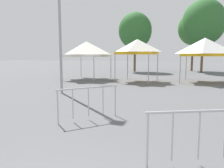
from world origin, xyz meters
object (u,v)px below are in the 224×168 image
at_px(canopy_tent_center, 87,49).
at_px(tree_behind_tents_right, 135,31).
at_px(canopy_tent_behind_right, 205,47).
at_px(tree_behind_tents_center, 204,22).
at_px(tree_behind_tents_left, 193,29).
at_px(canopy_tent_behind_center, 137,47).
at_px(crowd_barrier_by_lift, 88,97).
at_px(crowd_barrier_mid_lot, 199,127).

xyz_separation_m(canopy_tent_center, tree_behind_tents_right, (1.08, 10.31, 2.51)).
xyz_separation_m(canopy_tent_behind_right, tree_behind_tents_center, (-0.41, 10.43, 3.21)).
distance_m(tree_behind_tents_left, tree_behind_tents_center, 2.70).
relative_size(canopy_tent_center, canopy_tent_behind_center, 1.02).
distance_m(canopy_tent_behind_center, crowd_barrier_by_lift, 11.09).
height_order(canopy_tent_behind_center, tree_behind_tents_right, tree_behind_tents_right).
xyz_separation_m(canopy_tent_behind_right, crowd_barrier_mid_lot, (0.19, -14.12, -1.93)).
bearing_deg(tree_behind_tents_center, tree_behind_tents_left, 117.90).
bearing_deg(canopy_tent_behind_center, tree_behind_tents_center, 69.64).
relative_size(tree_behind_tents_left, crowd_barrier_mid_lot, 4.17).
bearing_deg(canopy_tent_center, crowd_barrier_mid_lot, -52.61).
bearing_deg(canopy_tent_behind_center, crowd_barrier_mid_lot, -68.14).
distance_m(canopy_tent_center, canopy_tent_behind_right, 9.48).
height_order(canopy_tent_behind_center, canopy_tent_behind_right, canopy_tent_behind_right).
bearing_deg(canopy_tent_behind_center, crowd_barrier_by_lift, -81.21).
relative_size(tree_behind_tents_left, crowd_barrier_by_lift, 4.51).
height_order(canopy_tent_center, crowd_barrier_mid_lot, canopy_tent_center).
xyz_separation_m(tree_behind_tents_left, tree_behind_tents_center, (1.25, -2.36, 0.40)).
distance_m(tree_behind_tents_left, crowd_barrier_by_lift, 25.61).
distance_m(tree_behind_tents_right, tree_behind_tents_center, 8.09).
relative_size(canopy_tent_behind_center, canopy_tent_behind_right, 0.98).
bearing_deg(crowd_barrier_by_lift, tree_behind_tents_center, 83.04).
xyz_separation_m(tree_behind_tents_center, crowd_barrier_mid_lot, (0.60, -24.55, -5.14)).
distance_m(tree_behind_tents_left, tree_behind_tents_right, 7.80).
relative_size(crowd_barrier_mid_lot, crowd_barrier_by_lift, 1.08).
relative_size(canopy_tent_center, tree_behind_tents_right, 0.46).
bearing_deg(tree_behind_tents_center, crowd_barrier_mid_lot, -88.60).
bearing_deg(tree_behind_tents_right, crowd_barrier_mid_lot, -69.64).
bearing_deg(tree_behind_tents_left, canopy_tent_behind_right, -82.61).
bearing_deg(crowd_barrier_mid_lot, canopy_tent_behind_center, 111.86).
height_order(tree_behind_tents_right, crowd_barrier_mid_lot, tree_behind_tents_right).
bearing_deg(crowd_barrier_mid_lot, tree_behind_tents_left, 93.93).
relative_size(tree_behind_tents_right, crowd_barrier_mid_lot, 4.01).
relative_size(canopy_tent_behind_right, tree_behind_tents_left, 0.44).
bearing_deg(canopy_tent_behind_center, tree_behind_tents_right, 108.46).
bearing_deg(canopy_tent_behind_right, tree_behind_tents_right, 133.64).
bearing_deg(canopy_tent_behind_right, tree_behind_tents_left, 97.39).
bearing_deg(tree_behind_tents_right, canopy_tent_center, -95.97).
xyz_separation_m(tree_behind_tents_left, crowd_barrier_by_lift, (-1.53, -25.12, -4.74)).
height_order(tree_behind_tents_left, tree_behind_tents_right, tree_behind_tents_left).
bearing_deg(crowd_barrier_mid_lot, tree_behind_tents_center, 91.40).
distance_m(tree_behind_tents_left, crowd_barrier_mid_lot, 27.39).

